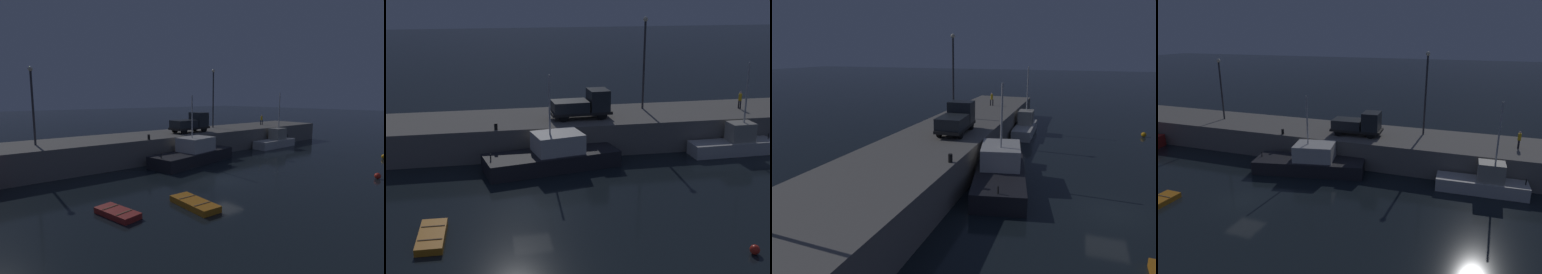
{
  "view_description": "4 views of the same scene",
  "coord_description": "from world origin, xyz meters",
  "views": [
    {
      "loc": [
        -18.09,
        -18.03,
        7.29
      ],
      "look_at": [
        3.95,
        9.64,
        2.54
      ],
      "focal_mm": 28.07,
      "sensor_mm": 36.0,
      "label": 1
    },
    {
      "loc": [
        -2.59,
        -29.78,
        13.65
      ],
      "look_at": [
        4.67,
        8.56,
        2.13
      ],
      "focal_mm": 46.9,
      "sensor_mm": 36.0,
      "label": 2
    },
    {
      "loc": [
        -20.69,
        2.39,
        9.6
      ],
      "look_at": [
        4.73,
        11.16,
        2.68
      ],
      "focal_mm": 31.38,
      "sensor_mm": 36.0,
      "label": 3
    },
    {
      "loc": [
        16.89,
        -21.44,
        13.15
      ],
      "look_at": [
        5.36,
        10.77,
        2.89
      ],
      "focal_mm": 32.93,
      "sensor_mm": 36.0,
      "label": 4
    }
  ],
  "objects": [
    {
      "name": "fishing_boat_blue",
      "position": [
        18.29,
        8.18,
        0.92
      ],
      "size": [
        7.46,
        2.28,
        7.87
      ],
      "color": "silver",
      "rests_on": "ground"
    },
    {
      "name": "fishing_boat_white",
      "position": [
        2.49,
        7.53,
        1.01
      ],
      "size": [
        11.06,
        5.51,
        7.46
      ],
      "color": "#232328",
      "rests_on": "ground"
    },
    {
      "name": "ground_plane",
      "position": [
        0.0,
        0.0,
        0.0
      ],
      "size": [
        320.0,
        320.0,
        0.0
      ],
      "primitive_type": "plane",
      "color": "black"
    },
    {
      "name": "mooring_buoy_near",
      "position": [
        21.38,
        -4.96,
        0.28
      ],
      "size": [
        0.56,
        0.56,
        0.56
      ],
      "primitive_type": "sphere",
      "color": "orange",
      "rests_on": "ground"
    },
    {
      "name": "dockworker",
      "position": [
        21.16,
        13.05,
        3.68
      ],
      "size": [
        0.31,
        0.44,
        1.65
      ],
      "color": "black",
      "rests_on": "pier_quay"
    },
    {
      "name": "lamp_post_east",
      "position": [
        12.14,
        14.9,
        7.69
      ],
      "size": [
        0.44,
        0.44,
        8.54
      ],
      "color": "#38383D",
      "rests_on": "pier_quay"
    },
    {
      "name": "utility_truck",
      "position": [
        5.87,
        12.21,
        3.94
      ],
      "size": [
        5.4,
        2.4,
        2.53
      ],
      "color": "black",
      "rests_on": "pier_quay"
    },
    {
      "name": "bollard_central",
      "position": [
        -1.85,
        9.81,
        3.01
      ],
      "size": [
        0.28,
        0.28,
        0.55
      ],
      "primitive_type": "cylinder",
      "color": "black",
      "rests_on": "pier_quay"
    },
    {
      "name": "pier_quay",
      "position": [
        0.0,
        13.29,
        1.37
      ],
      "size": [
        61.24,
        7.71,
        2.74
      ],
      "color": "gray",
      "rests_on": "ground"
    }
  ]
}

